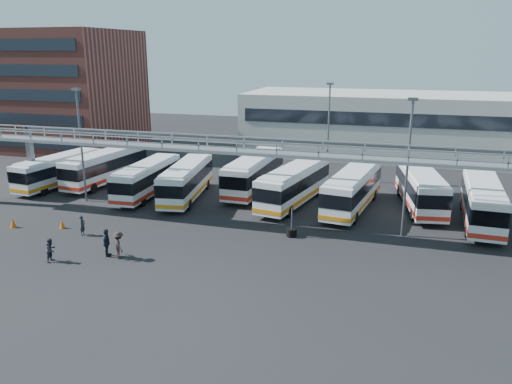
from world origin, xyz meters
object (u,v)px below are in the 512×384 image
(light_pole_left, at_px, (81,139))
(pedestrian_b, at_px, (51,250))
(pedestrian_c, at_px, (119,245))
(bus_7, at_px, (420,187))
(bus_8, at_px, (482,201))
(bus_1, at_px, (106,166))
(bus_5, at_px, (294,184))
(tire_stack, at_px, (292,232))
(bus_4, at_px, (254,172))
(light_pole_mid, at_px, (408,161))
(pedestrian_d, at_px, (107,243))
(bus_6, at_px, (353,188))
(cone_right, at_px, (62,224))
(bus_2, at_px, (147,178))
(light_pole_back, at_px, (328,127))
(pedestrian_a, at_px, (82,225))
(cone_left, at_px, (13,223))
(bus_3, at_px, (187,180))
(bus_0, at_px, (60,169))

(light_pole_left, distance_m, pedestrian_b, 14.69)
(pedestrian_b, height_order, pedestrian_c, pedestrian_c)
(bus_7, relative_size, bus_8, 1.01)
(bus_1, distance_m, bus_5, 20.29)
(tire_stack, bearing_deg, bus_4, 119.59)
(light_pole_mid, height_order, pedestrian_d, light_pole_mid)
(bus_6, bearing_deg, cone_right, -144.01)
(pedestrian_c, height_order, tire_stack, tire_stack)
(light_pole_mid, bearing_deg, light_pole_left, 177.95)
(bus_4, distance_m, pedestrian_d, 18.82)
(bus_2, relative_size, bus_6, 0.91)
(light_pole_back, xyz_separation_m, bus_2, (-15.38, -10.81, -3.97))
(pedestrian_a, distance_m, cone_left, 6.27)
(light_pole_mid, height_order, pedestrian_b, light_pole_mid)
(bus_1, height_order, bus_3, bus_1)
(light_pole_left, height_order, pedestrian_a, light_pole_left)
(bus_3, height_order, cone_right, bus_3)
(light_pole_back, bearing_deg, bus_3, -137.06)
(bus_0, distance_m, pedestrian_d, 20.58)
(bus_8, bearing_deg, cone_right, -159.12)
(light_pole_back, height_order, bus_4, light_pole_back)
(pedestrian_d, bearing_deg, light_pole_left, 21.48)
(pedestrian_b, relative_size, cone_left, 2.08)
(bus_6, bearing_deg, bus_4, 170.48)
(pedestrian_c, bearing_deg, cone_right, 18.07)
(light_pole_back, xyz_separation_m, bus_8, (13.95, -10.41, -3.84))
(bus_3, xyz_separation_m, bus_4, (5.32, 4.10, 0.13))
(bus_5, bearing_deg, bus_4, 157.58)
(pedestrian_a, relative_size, cone_right, 2.26)
(bus_0, height_order, pedestrian_c, bus_0)
(pedestrian_d, xyz_separation_m, cone_left, (-10.26, 2.85, -0.58))
(pedestrian_c, relative_size, cone_left, 2.43)
(bus_1, relative_size, cone_left, 14.80)
(pedestrian_a, bearing_deg, light_pole_mid, -83.05)
(pedestrian_b, bearing_deg, bus_5, -37.97)
(cone_right, bearing_deg, bus_3, 59.72)
(bus_3, height_order, bus_6, bus_6)
(bus_1, height_order, bus_5, bus_5)
(bus_3, relative_size, pedestrian_b, 6.96)
(bus_0, relative_size, pedestrian_d, 5.51)
(bus_4, distance_m, pedestrian_a, 17.60)
(bus_8, height_order, tire_stack, bus_8)
(pedestrian_d, xyz_separation_m, cone_right, (-6.47, 3.82, -0.63))
(light_pole_mid, distance_m, bus_0, 34.15)
(light_pole_mid, bearing_deg, cone_left, -166.81)
(light_pole_back, distance_m, bus_8, 17.82)
(light_pole_mid, bearing_deg, bus_3, 167.32)
(bus_7, relative_size, tire_stack, 5.16)
(bus_0, bearing_deg, bus_6, 8.11)
(pedestrian_c, bearing_deg, bus_4, -56.47)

